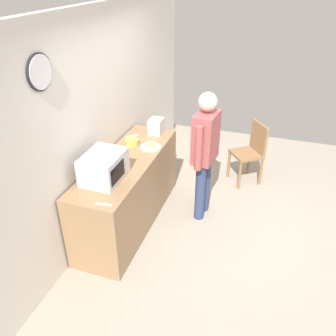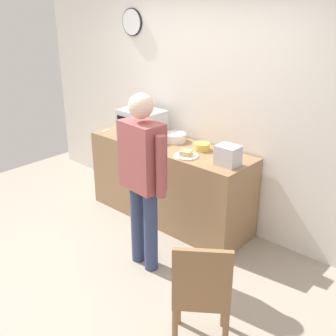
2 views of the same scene
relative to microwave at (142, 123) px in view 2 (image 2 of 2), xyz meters
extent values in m
plane|color=#9E9384|center=(0.71, -1.26, -1.07)|extent=(6.00, 6.00, 0.00)
cube|color=silver|center=(0.71, 0.34, 0.23)|extent=(5.40, 0.10, 2.60)
cylinder|color=white|center=(-0.40, 0.27, 1.09)|extent=(0.29, 0.03, 0.29)
cylinder|color=black|center=(-0.40, 0.28, 1.09)|extent=(0.32, 0.02, 0.32)
cube|color=#93704C|center=(0.47, -0.04, -0.61)|extent=(2.00, 0.62, 0.92)
cube|color=silver|center=(0.00, 0.00, 0.00)|extent=(0.50, 0.38, 0.30)
cube|color=black|center=(-0.06, -0.19, 0.00)|extent=(0.30, 0.01, 0.18)
cylinder|color=white|center=(0.85, -0.21, -0.14)|extent=(0.26, 0.26, 0.01)
cube|color=#DAB46D|center=(0.85, -0.21, -0.11)|extent=(0.14, 0.14, 0.05)
cylinder|color=white|center=(0.45, 0.08, -0.10)|extent=(0.25, 0.25, 0.09)
cylinder|color=gold|center=(0.86, 0.05, -0.11)|extent=(0.17, 0.17, 0.08)
cube|color=silver|center=(1.30, -0.12, -0.05)|extent=(0.22, 0.18, 0.20)
cube|color=silver|center=(1.10, 0.16, -0.15)|extent=(0.14, 0.13, 0.01)
cube|color=silver|center=(-0.43, -0.20, -0.15)|extent=(0.05, 0.17, 0.01)
cylinder|color=navy|center=(1.01, -0.91, -0.66)|extent=(0.13, 0.13, 0.83)
cylinder|color=navy|center=(0.82, -0.89, -0.66)|extent=(0.13, 0.13, 0.83)
cube|color=#9E4C4C|center=(0.92, -0.90, 0.07)|extent=(0.42, 0.28, 0.62)
cylinder|color=#9E4C4C|center=(1.16, -0.92, 0.04)|extent=(0.09, 0.09, 0.56)
cylinder|color=#9E4C4C|center=(0.67, -0.87, 0.04)|extent=(0.09, 0.09, 0.56)
sphere|color=beige|center=(0.92, -0.90, 0.52)|extent=(0.22, 0.22, 0.22)
cylinder|color=olive|center=(1.97, -1.07, -0.85)|extent=(0.04, 0.04, 0.45)
cylinder|color=olive|center=(1.69, -1.28, -0.85)|extent=(0.04, 0.04, 0.45)
cylinder|color=olive|center=(1.90, -1.57, -0.85)|extent=(0.04, 0.04, 0.45)
cube|color=olive|center=(1.93, -1.32, -0.60)|extent=(0.56, 0.56, 0.04)
cube|color=olive|center=(2.04, -1.47, -0.36)|extent=(0.35, 0.27, 0.45)
camera|label=1|loc=(-2.83, -1.66, 1.87)|focal=37.23mm
camera|label=2|loc=(3.39, -3.30, 1.38)|focal=44.54mm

